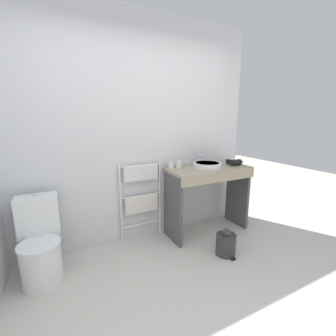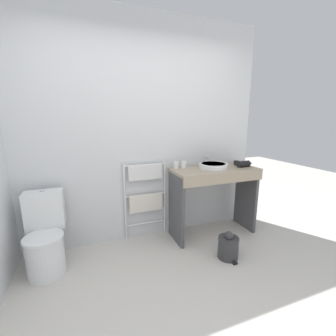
{
  "view_description": "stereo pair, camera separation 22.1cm",
  "coord_description": "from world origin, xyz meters",
  "px_view_note": "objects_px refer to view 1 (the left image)",
  "views": [
    {
      "loc": [
        -0.89,
        -1.04,
        1.5
      ],
      "look_at": [
        0.08,
        0.89,
        1.03
      ],
      "focal_mm": 24.0,
      "sensor_mm": 36.0,
      "label": 1
    },
    {
      "loc": [
        -0.69,
        -1.13,
        1.5
      ],
      "look_at": [
        0.08,
        0.89,
        1.03
      ],
      "focal_mm": 24.0,
      "sensor_mm": 36.0,
      "label": 2
    }
  ],
  "objects_px": {
    "hair_dryer": "(236,162)",
    "toilet": "(40,245)",
    "sink_basin": "(207,165)",
    "towel_radiator": "(141,192)",
    "cup_near_wall": "(171,165)",
    "cup_near_edge": "(179,164)",
    "trash_bin": "(226,243)"
  },
  "relations": [
    {
      "from": "hair_dryer",
      "to": "toilet",
      "type": "bearing_deg",
      "value": 179.99
    },
    {
      "from": "toilet",
      "to": "sink_basin",
      "type": "bearing_deg",
      "value": 2.18
    },
    {
      "from": "towel_radiator",
      "to": "cup_near_wall",
      "type": "distance_m",
      "value": 0.5
    },
    {
      "from": "cup_near_edge",
      "to": "trash_bin",
      "type": "height_order",
      "value": "cup_near_edge"
    },
    {
      "from": "towel_radiator",
      "to": "trash_bin",
      "type": "xyz_separation_m",
      "value": [
        0.72,
        -0.76,
        -0.49
      ]
    },
    {
      "from": "sink_basin",
      "to": "hair_dryer",
      "type": "distance_m",
      "value": 0.42
    },
    {
      "from": "hair_dryer",
      "to": "towel_radiator",
      "type": "bearing_deg",
      "value": 167.75
    },
    {
      "from": "toilet",
      "to": "cup_near_edge",
      "type": "height_order",
      "value": "cup_near_edge"
    },
    {
      "from": "sink_basin",
      "to": "trash_bin",
      "type": "relative_size",
      "value": 1.2
    },
    {
      "from": "toilet",
      "to": "trash_bin",
      "type": "distance_m",
      "value": 1.91
    },
    {
      "from": "cup_near_wall",
      "to": "trash_bin",
      "type": "height_order",
      "value": "cup_near_wall"
    },
    {
      "from": "toilet",
      "to": "trash_bin",
      "type": "bearing_deg",
      "value": -15.01
    },
    {
      "from": "cup_near_wall",
      "to": "hair_dryer",
      "type": "distance_m",
      "value": 0.89
    },
    {
      "from": "hair_dryer",
      "to": "sink_basin",
      "type": "bearing_deg",
      "value": 169.68
    },
    {
      "from": "trash_bin",
      "to": "towel_radiator",
      "type": "bearing_deg",
      "value": 133.21
    },
    {
      "from": "toilet",
      "to": "cup_near_edge",
      "type": "distance_m",
      "value": 1.72
    },
    {
      "from": "towel_radiator",
      "to": "cup_near_wall",
      "type": "height_order",
      "value": "towel_radiator"
    },
    {
      "from": "toilet",
      "to": "cup_near_edge",
      "type": "bearing_deg",
      "value": 7.39
    },
    {
      "from": "toilet",
      "to": "trash_bin",
      "type": "relative_size",
      "value": 2.55
    },
    {
      "from": "cup_near_wall",
      "to": "hair_dryer",
      "type": "relative_size",
      "value": 0.39
    },
    {
      "from": "toilet",
      "to": "sink_basin",
      "type": "distance_m",
      "value": 2.04
    },
    {
      "from": "cup_near_wall",
      "to": "toilet",
      "type": "bearing_deg",
      "value": -171.36
    },
    {
      "from": "toilet",
      "to": "cup_near_wall",
      "type": "bearing_deg",
      "value": 8.64
    },
    {
      "from": "cup_near_wall",
      "to": "cup_near_edge",
      "type": "distance_m",
      "value": 0.1
    },
    {
      "from": "toilet",
      "to": "sink_basin",
      "type": "height_order",
      "value": "sink_basin"
    },
    {
      "from": "towel_radiator",
      "to": "cup_near_wall",
      "type": "xyz_separation_m",
      "value": [
        0.39,
        -0.04,
        0.31
      ]
    },
    {
      "from": "toilet",
      "to": "hair_dryer",
      "type": "bearing_deg",
      "value": -0.01
    },
    {
      "from": "towel_radiator",
      "to": "cup_near_edge",
      "type": "bearing_deg",
      "value": -7.36
    },
    {
      "from": "hair_dryer",
      "to": "trash_bin",
      "type": "relative_size",
      "value": 0.7
    },
    {
      "from": "cup_near_edge",
      "to": "trash_bin",
      "type": "relative_size",
      "value": 0.29
    },
    {
      "from": "hair_dryer",
      "to": "trash_bin",
      "type": "distance_m",
      "value": 1.08
    },
    {
      "from": "towel_radiator",
      "to": "hair_dryer",
      "type": "height_order",
      "value": "towel_radiator"
    }
  ]
}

